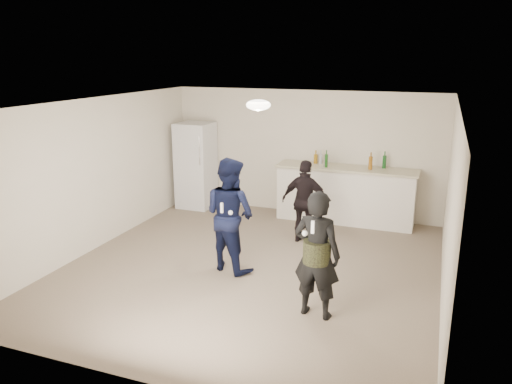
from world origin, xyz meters
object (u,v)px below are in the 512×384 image
(fridge, at_px, (196,165))
(shaker, at_px, (325,163))
(man, at_px, (230,214))
(counter, at_px, (345,196))
(woman, at_px, (317,255))
(spectator, at_px, (305,202))

(fridge, xyz_separation_m, shaker, (2.79, -0.04, 0.28))
(man, bearing_deg, counter, -93.29)
(fridge, height_order, woman, fridge)
(shaker, bearing_deg, fridge, 179.16)
(man, height_order, spectator, man)
(man, bearing_deg, shaker, -86.90)
(fridge, relative_size, man, 1.04)
(woman, relative_size, spectator, 1.12)
(shaker, xyz_separation_m, woman, (0.74, -3.64, -0.36))
(woman, bearing_deg, fridge, -39.40)
(counter, bearing_deg, shaker, -164.14)
(shaker, distance_m, spectator, 1.29)
(counter, distance_m, shaker, 0.77)
(fridge, relative_size, woman, 1.11)
(counter, bearing_deg, spectator, -108.65)
(counter, relative_size, woman, 1.60)
(counter, height_order, spectator, spectator)
(counter, xyz_separation_m, man, (-1.21, -2.81, 0.34))
(fridge, relative_size, shaker, 10.59)
(shaker, height_order, woman, woman)
(shaker, xyz_separation_m, spectator, (-0.06, -1.21, -0.45))
(counter, height_order, shaker, shaker)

